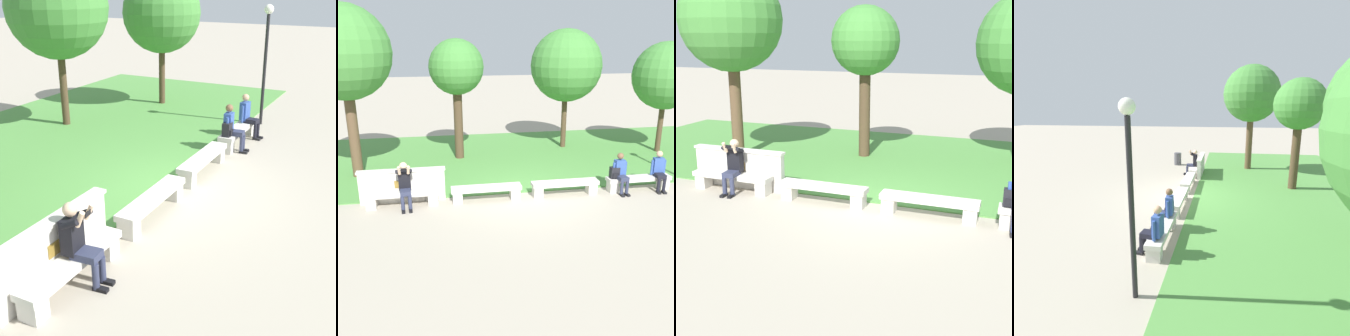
{
  "view_description": "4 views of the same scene",
  "coord_description": "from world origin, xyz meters",
  "views": [
    {
      "loc": [
        -8.29,
        -3.97,
        4.29
      ],
      "look_at": [
        -0.95,
        -0.19,
        0.94
      ],
      "focal_mm": 50.0,
      "sensor_mm": 36.0,
      "label": 1
    },
    {
      "loc": [
        -2.56,
        -10.89,
        4.69
      ],
      "look_at": [
        -0.66,
        -0.14,
        1.04
      ],
      "focal_mm": 42.0,
      "sensor_mm": 36.0,
      "label": 2
    },
    {
      "loc": [
        2.91,
        -9.39,
        3.72
      ],
      "look_at": [
        -0.65,
        -0.15,
        0.94
      ],
      "focal_mm": 50.0,
      "sensor_mm": 36.0,
      "label": 3
    },
    {
      "loc": [
        9.84,
        1.5,
        3.44
      ],
      "look_at": [
        -1.61,
        -0.34,
        0.79
      ],
      "focal_mm": 28.0,
      "sensor_mm": 36.0,
      "label": 4
    }
  ],
  "objects": [
    {
      "name": "bench_near",
      "position": [
        -1.23,
        0.0,
        0.3
      ],
      "size": [
        2.1,
        0.4,
        0.45
      ],
      "color": "beige",
      "rests_on": "ground"
    },
    {
      "name": "bench_far",
      "position": [
        3.69,
        0.0,
        0.3
      ],
      "size": [
        2.1,
        0.4,
        0.45
      ],
      "color": "beige",
      "rests_on": "ground"
    },
    {
      "name": "person_distant",
      "position": [
        3.02,
        -0.07,
        0.67
      ],
      "size": [
        0.48,
        0.69,
        1.26
      ],
      "color": "black",
      "rests_on": "ground"
    },
    {
      "name": "tree_far_back",
      "position": [
        6.67,
        3.97,
        3.19
      ],
      "size": [
        2.71,
        2.71,
        4.55
      ],
      "color": "#4C3826",
      "rests_on": "ground"
    },
    {
      "name": "tree_right_background",
      "position": [
        2.9,
        5.39,
        3.53
      ],
      "size": [
        3.0,
        3.0,
        5.04
      ],
      "color": "#4C3826",
      "rests_on": "ground"
    },
    {
      "name": "lamp_post",
      "position": [
        5.79,
        -0.04,
        2.38
      ],
      "size": [
        0.28,
        0.28,
        3.61
      ],
      "color": "black",
      "rests_on": "ground"
    },
    {
      "name": "ground_plane",
      "position": [
        0.0,
        0.0,
        0.0
      ],
      "size": [
        80.0,
        80.0,
        0.0
      ],
      "primitive_type": "plane",
      "color": "#A89E8C"
    },
    {
      "name": "backrest_wall_with_plaque",
      "position": [
        -3.69,
        0.34,
        0.52
      ],
      "size": [
        2.54,
        0.24,
        1.01
      ],
      "color": "beige",
      "rests_on": "ground"
    },
    {
      "name": "grass_strip",
      "position": [
        0.0,
        4.38,
        0.01
      ],
      "size": [
        21.48,
        8.0,
        0.03
      ],
      "primitive_type": "cube",
      "color": "#518E42",
      "rests_on": "ground"
    },
    {
      "name": "bench_mid",
      "position": [
        1.23,
        0.0,
        0.3
      ],
      "size": [
        2.1,
        0.4,
        0.45
      ],
      "color": "beige",
      "rests_on": "ground"
    },
    {
      "name": "bench_main",
      "position": [
        -3.69,
        0.0,
        0.3
      ],
      "size": [
        2.1,
        0.4,
        0.45
      ],
      "color": "beige",
      "rests_on": "ground"
    },
    {
      "name": "person_companion",
      "position": [
        4.32,
        -0.07,
        0.67
      ],
      "size": [
        0.48,
        0.7,
        1.26
      ],
      "color": "black",
      "rests_on": "ground"
    },
    {
      "name": "person_photographer",
      "position": [
        -3.58,
        -0.08,
        0.74
      ],
      "size": [
        0.5,
        0.75,
        1.32
      ],
      "color": "black",
      "rests_on": "ground"
    },
    {
      "name": "backpack",
      "position": [
        2.85,
        0.01,
        0.63
      ],
      "size": [
        0.28,
        0.24,
        0.43
      ],
      "color": "black",
      "rests_on": "bench_far"
    }
  ]
}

